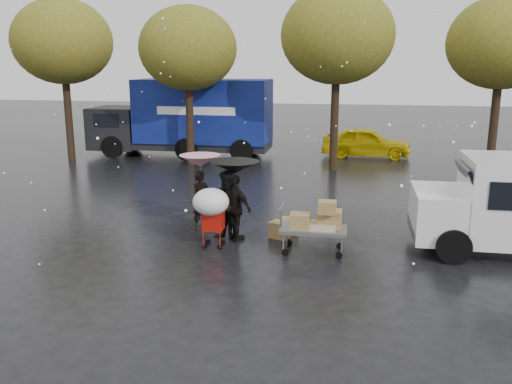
% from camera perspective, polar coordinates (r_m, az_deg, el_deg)
% --- Properties ---
extents(ground, '(90.00, 90.00, 0.00)m').
position_cam_1_polar(ground, '(13.03, -5.00, -5.63)').
color(ground, black).
rests_on(ground, ground).
extents(person_pink, '(0.62, 0.69, 1.58)m').
position_cam_1_polar(person_pink, '(14.05, -5.80, -0.87)').
color(person_pink, black).
rests_on(person_pink, ground).
extents(person_middle, '(1.03, 0.93, 1.74)m').
position_cam_1_polar(person_middle, '(13.10, -2.91, -1.52)').
color(person_middle, black).
rests_on(person_middle, ground).
extents(person_black, '(1.03, 0.82, 1.64)m').
position_cam_1_polar(person_black, '(13.17, -2.20, -1.65)').
color(person_black, black).
rests_on(person_black, ground).
extents(umbrella_pink, '(1.06, 1.06, 1.97)m').
position_cam_1_polar(umbrella_pink, '(13.83, -5.90, 3.27)').
color(umbrella_pink, '#4C4C4C').
rests_on(umbrella_pink, ground).
extents(umbrella_black, '(1.19, 1.19, 1.97)m').
position_cam_1_polar(umbrella_black, '(12.94, -2.24, 2.60)').
color(umbrella_black, '#4C4C4C').
rests_on(umbrella_black, ground).
extents(vendor_cart, '(1.52, 0.80, 1.27)m').
position_cam_1_polar(vendor_cart, '(12.36, 6.48, -3.20)').
color(vendor_cart, slate).
rests_on(vendor_cart, ground).
extents(shopping_cart, '(0.84, 0.84, 1.46)m').
position_cam_1_polar(shopping_cart, '(12.48, -4.73, -1.38)').
color(shopping_cart, red).
rests_on(shopping_cart, ground).
extents(blue_truck, '(8.30, 2.60, 3.50)m').
position_cam_1_polar(blue_truck, '(25.24, -7.35, 7.74)').
color(blue_truck, navy).
rests_on(blue_truck, ground).
extents(box_ground_near, '(0.57, 0.52, 0.41)m').
position_cam_1_polar(box_ground_near, '(13.48, 2.52, -4.00)').
color(box_ground_near, brown).
rests_on(box_ground_near, ground).
extents(box_ground_far, '(0.45, 0.36, 0.34)m').
position_cam_1_polar(box_ground_far, '(14.08, 3.63, -3.41)').
color(box_ground_far, brown).
rests_on(box_ground_far, ground).
extents(yellow_taxi, '(4.09, 1.81, 1.37)m').
position_cam_1_polar(yellow_taxi, '(25.36, 11.53, 5.16)').
color(yellow_taxi, yellow).
rests_on(yellow_taxi, ground).
extents(tree_row, '(21.60, 4.40, 7.12)m').
position_cam_1_polar(tree_row, '(22.19, 0.57, 15.51)').
color(tree_row, black).
rests_on(tree_row, ground).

